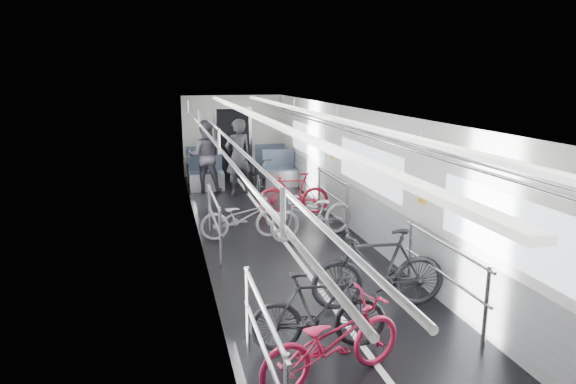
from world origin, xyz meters
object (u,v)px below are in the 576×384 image
(person_standing, at_px, (238,157))
(bike_right_mid, at_px, (313,214))
(person_seated, at_px, (205,156))
(bike_aisle, at_px, (257,175))
(bike_right_near, at_px, (379,269))
(bike_left_near, at_px, (333,340))
(bike_left_mid, at_px, (319,311))
(bike_left_far, at_px, (242,217))
(bike_right_far, at_px, (294,194))

(person_standing, bearing_deg, bike_right_mid, 83.88)
(person_seated, bearing_deg, bike_aisle, 160.65)
(bike_right_near, bearing_deg, person_seated, -162.13)
(bike_left_near, distance_m, bike_aisle, 8.27)
(bike_left_mid, height_order, bike_right_mid, bike_left_mid)
(bike_left_far, relative_size, bike_aisle, 0.82)
(bike_right_mid, relative_size, person_seated, 0.95)
(bike_right_mid, height_order, person_standing, person_standing)
(bike_left_near, bearing_deg, bike_right_near, -54.93)
(person_standing, bearing_deg, bike_right_far, 94.32)
(bike_right_mid, bearing_deg, person_standing, 177.10)
(bike_right_mid, xyz_separation_m, bike_aisle, (-0.35, 3.76, 0.04))
(bike_right_far, relative_size, person_standing, 0.80)
(bike_aisle, distance_m, person_seated, 1.50)
(person_seated, bearing_deg, bike_left_far, 104.74)
(bike_left_far, height_order, bike_aisle, bike_aisle)
(bike_right_near, distance_m, bike_aisle, 6.83)
(bike_left_mid, xyz_separation_m, bike_right_near, (1.07, 0.82, 0.07))
(bike_aisle, bearing_deg, person_standing, 176.37)
(bike_right_far, bearing_deg, bike_right_near, 8.07)
(bike_aisle, bearing_deg, person_seated, 158.27)
(bike_right_far, xyz_separation_m, person_standing, (-0.89, 2.16, 0.50))
(bike_left_far, height_order, bike_right_near, bike_right_near)
(bike_left_far, bearing_deg, bike_right_near, -158.24)
(bike_left_mid, bearing_deg, bike_left_near, -176.06)
(bike_right_mid, distance_m, bike_right_far, 1.70)
(bike_left_far, xyz_separation_m, person_standing, (0.47, 3.58, 0.56))
(bike_right_far, height_order, person_standing, person_standing)
(bike_right_near, xyz_separation_m, person_standing, (-0.81, 6.92, 0.43))
(bike_right_far, xyz_separation_m, bike_aisle, (-0.42, 2.06, 0.04))
(bike_aisle, xyz_separation_m, person_standing, (-0.47, 0.10, 0.47))
(bike_left_near, height_order, person_seated, person_seated)
(bike_right_near, xyz_separation_m, bike_aisle, (-0.34, 6.82, -0.04))
(bike_left_near, bearing_deg, bike_aisle, -22.17)
(bike_right_far, distance_m, person_standing, 2.39)
(bike_left_mid, relative_size, bike_right_mid, 0.88)
(bike_right_near, relative_size, bike_right_mid, 1.02)
(bike_left_near, relative_size, bike_left_far, 1.06)
(person_seated, bearing_deg, bike_left_near, 103.68)
(bike_left_near, height_order, bike_right_far, bike_right_far)
(bike_left_mid, height_order, bike_right_near, bike_right_near)
(bike_left_far, xyz_separation_m, bike_right_far, (1.36, 1.42, 0.05))
(bike_left_far, xyz_separation_m, bike_aisle, (0.94, 3.48, 0.09))
(bike_right_mid, xyz_separation_m, person_seated, (-1.59, 4.47, 0.47))
(bike_right_far, height_order, person_seated, person_seated)
(bike_left_far, relative_size, person_standing, 0.81)
(bike_left_mid, distance_m, bike_right_near, 1.35)
(bike_left_near, xyz_separation_m, person_standing, (0.30, 8.34, 0.53))
(person_seated, bearing_deg, person_standing, 151.88)
(bike_left_mid, relative_size, bike_right_near, 0.86)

